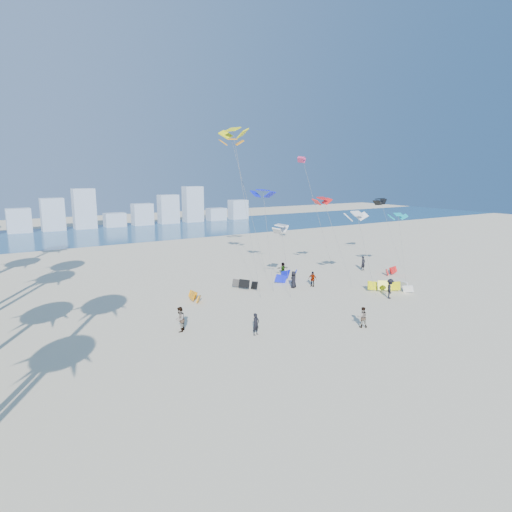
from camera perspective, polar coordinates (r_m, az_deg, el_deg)
ground at (r=27.75m, az=12.70°, el=-15.13°), size 220.00×220.00×0.00m
ocean at (r=92.11m, az=-20.40°, el=2.57°), size 220.00×220.00×0.00m
kitesurfer_near at (r=33.65m, az=-0.01°, el=-8.63°), size 0.69×0.55×1.66m
kitesurfer_mid at (r=36.17m, az=13.33°, el=-7.55°), size 1.00×0.95×1.64m
kitesurfers_far at (r=44.84m, az=6.59°, el=-3.67°), size 28.22×14.42×1.92m
grounded_kites at (r=47.64m, az=8.33°, el=-3.36°), size 26.46×12.12×1.08m
flying_kites at (r=51.05m, az=5.70°, el=9.41°), size 26.10×19.31×16.71m
distant_skyline at (r=101.34m, az=-22.33°, el=4.88°), size 85.00×3.00×8.40m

